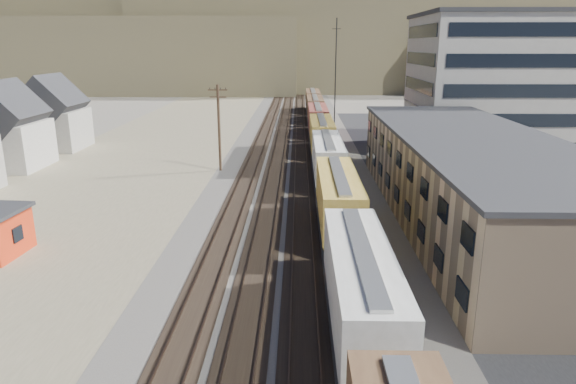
{
  "coord_description": "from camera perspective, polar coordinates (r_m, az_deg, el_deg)",
  "views": [
    {
      "loc": [
        0.65,
        -16.62,
        14.25
      ],
      "look_at": [
        -0.16,
        22.62,
        3.0
      ],
      "focal_mm": 32.0,
      "sensor_mm": 36.0,
      "label": 1
    }
  ],
  "objects": [
    {
      "name": "ballast_bed",
      "position": [
        68.12,
        0.61,
        3.95
      ],
      "size": [
        18.0,
        200.0,
        0.06
      ],
      "primitive_type": "cube",
      "color": "#4C4742",
      "rests_on": "ground"
    },
    {
      "name": "dirt_yard",
      "position": [
        61.93,
        -18.35,
        1.88
      ],
      "size": [
        24.0,
        180.0,
        0.03
      ],
      "primitive_type": "cube",
      "color": "#766C51",
      "rests_on": "ground"
    },
    {
      "name": "asphalt_lot",
      "position": [
        57.64,
        22.87,
        0.42
      ],
      "size": [
        26.0,
        120.0,
        0.04
      ],
      "primitive_type": "cube",
      "color": "#232326",
      "rests_on": "ground"
    },
    {
      "name": "rail_tracks",
      "position": [
        68.11,
        0.14,
        4.02
      ],
      "size": [
        11.4,
        200.0,
        0.24
      ],
      "color": "black",
      "rests_on": "ground"
    },
    {
      "name": "freight_train",
      "position": [
        62.5,
        4.06,
        5.39
      ],
      "size": [
        3.0,
        119.74,
        4.46
      ],
      "color": "black",
      "rests_on": "ground"
    },
    {
      "name": "warehouse",
      "position": [
        45.27,
        19.6,
        1.52
      ],
      "size": [
        12.4,
        40.4,
        7.25
      ],
      "color": "tan",
      "rests_on": "ground"
    },
    {
      "name": "office_tower",
      "position": [
        76.76,
        22.45,
        11.09
      ],
      "size": [
        22.6,
        18.6,
        18.45
      ],
      "color": "#9E998E",
      "rests_on": "ground"
    },
    {
      "name": "utility_pole_north",
      "position": [
        60.0,
        -7.67,
        7.27
      ],
      "size": [
        2.2,
        0.32,
        10.0
      ],
      "color": "#382619",
      "rests_on": "ground"
    },
    {
      "name": "radio_mast",
      "position": [
        76.98,
        5.28,
        12.11
      ],
      "size": [
        1.2,
        0.16,
        18.0
      ],
      "color": "black",
      "rests_on": "ground"
    },
    {
      "name": "hills_north",
      "position": [
        184.54,
        1.07,
        15.95
      ],
      "size": [
        265.0,
        80.0,
        32.0
      ],
      "color": "brown",
      "rests_on": "ground"
    },
    {
      "name": "parked_car_blue",
      "position": [
        63.48,
        22.26,
        2.5
      ],
      "size": [
        5.79,
        4.88,
        1.47
      ],
      "primitive_type": "imported",
      "rotation": [
        0.0,
        0.0,
        1.01
      ],
      "color": "navy",
      "rests_on": "ground"
    },
    {
      "name": "parked_car_far",
      "position": [
        83.87,
        24.21,
        5.3
      ],
      "size": [
        1.97,
        4.3,
        1.43
      ],
      "primitive_type": "imported",
      "rotation": [
        0.0,
        0.0,
        0.07
      ],
      "color": "white",
      "rests_on": "ground"
    }
  ]
}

